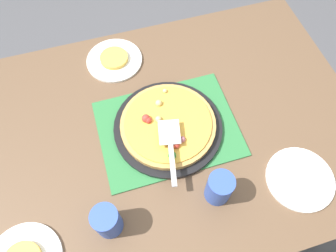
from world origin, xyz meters
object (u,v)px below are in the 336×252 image
(pizza, at_px, (168,124))
(plate_near_left, at_px, (114,60))
(pizza_pan, at_px, (168,127))
(cup_far, at_px, (107,221))
(pizza_server, at_px, (171,145))
(plate_side, at_px, (300,179))
(cup_near, at_px, (219,188))
(served_slice_left, at_px, (114,58))

(pizza, relative_size, plate_near_left, 1.50)
(pizza_pan, distance_m, cup_far, 0.38)
(pizza_server, bearing_deg, pizza, -101.33)
(plate_side, relative_size, cup_far, 1.83)
(pizza_pan, xyz_separation_m, plate_near_left, (0.12, -0.36, -0.01))
(plate_side, bearing_deg, pizza_pan, -40.27)
(plate_near_left, xyz_separation_m, cup_near, (-0.20, 0.63, 0.06))
(cup_far, bearing_deg, plate_side, 176.90)
(pizza, xyz_separation_m, served_slice_left, (0.12, -0.36, -0.02))
(plate_side, distance_m, cup_far, 0.62)
(pizza, xyz_separation_m, plate_side, (-0.36, 0.30, -0.03))
(cup_near, bearing_deg, cup_far, -0.11)
(plate_side, height_order, cup_far, cup_far)
(cup_near, bearing_deg, pizza_pan, -73.33)
(served_slice_left, bearing_deg, pizza_pan, 108.15)
(pizza, bearing_deg, plate_near_left, -72.03)
(pizza, height_order, cup_far, cup_far)
(pizza_server, bearing_deg, served_slice_left, -77.93)
(plate_near_left, relative_size, served_slice_left, 2.00)
(plate_near_left, xyz_separation_m, cup_far, (0.15, 0.62, 0.06))
(cup_far, bearing_deg, pizza, -134.36)
(plate_near_left, bearing_deg, plate_side, 125.73)
(pizza_pan, relative_size, plate_near_left, 1.73)
(cup_far, bearing_deg, served_slice_left, -103.18)
(pizza, relative_size, cup_near, 2.75)
(cup_far, bearing_deg, pizza_pan, -134.40)
(pizza_pan, height_order, pizza, pizza)
(pizza_pan, height_order, cup_near, cup_near)
(plate_near_left, bearing_deg, cup_near, 107.51)
(plate_near_left, xyz_separation_m, plate_side, (-0.47, 0.66, 0.00))
(served_slice_left, xyz_separation_m, cup_far, (0.15, 0.62, 0.04))
(pizza, bearing_deg, served_slice_left, -72.03)
(pizza_pan, height_order, plate_side, pizza_pan)
(pizza_pan, bearing_deg, pizza_server, 78.15)
(pizza_pan, distance_m, plate_side, 0.47)
(pizza_pan, height_order, cup_far, cup_far)
(cup_near, relative_size, cup_far, 1.00)
(served_slice_left, distance_m, pizza_server, 0.46)
(served_slice_left, distance_m, cup_near, 0.66)
(pizza, relative_size, cup_far, 2.75)
(pizza_pan, xyz_separation_m, pizza, (0.00, 0.00, 0.02))
(pizza_server, bearing_deg, plate_side, 151.29)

